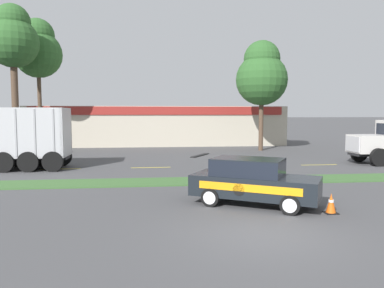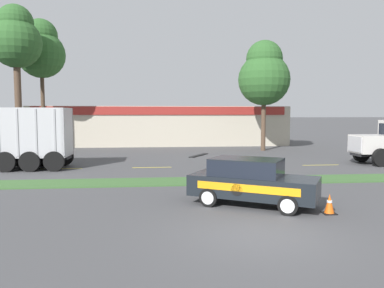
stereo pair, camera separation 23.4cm
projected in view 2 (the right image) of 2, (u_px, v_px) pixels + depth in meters
name	position (u px, v px, depth m)	size (l,w,h in m)	color
ground_plane	(258.00, 235.00, 10.25)	(600.00, 600.00, 0.00)	#474749
grass_verge	(213.00, 181.00, 18.24)	(120.00, 2.10, 0.06)	#3D6633
centre_line_3	(61.00, 169.00, 22.43)	(2.40, 0.14, 0.01)	yellow
centre_line_4	(152.00, 167.00, 22.96)	(2.40, 0.14, 0.01)	yellow
centre_line_5	(238.00, 166.00, 23.49)	(2.40, 0.14, 0.01)	yellow
centre_line_6	(321.00, 165.00, 24.02)	(2.40, 0.14, 0.01)	yellow
rally_car	(251.00, 181.00, 13.48)	(4.78, 3.81, 1.73)	black
traffic_cone	(329.00, 204.00, 12.35)	(0.42, 0.42, 0.67)	black
store_building_backdrop	(161.00, 125.00, 42.56)	(25.99, 12.10, 4.03)	#BCB29E
tree_behind_left	(41.00, 50.00, 34.81)	(4.35, 4.35, 12.06)	brown
tree_behind_centre	(264.00, 75.00, 32.89)	(4.55, 4.55, 9.70)	brown
tree_behind_far_right	(16.00, 39.00, 30.49)	(4.09, 4.09, 12.14)	brown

